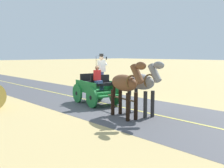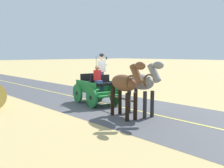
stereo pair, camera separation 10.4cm
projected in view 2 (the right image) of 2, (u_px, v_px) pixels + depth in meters
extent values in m
plane|color=tan|center=(111.00, 105.00, 12.14)|extent=(200.00, 200.00, 0.00)
cube|color=#4C4C51|center=(111.00, 105.00, 12.14)|extent=(5.27, 160.00, 0.01)
cube|color=#DBCC4C|center=(111.00, 105.00, 12.14)|extent=(0.12, 160.00, 0.00)
cube|color=#1E7233|center=(96.00, 91.00, 12.43)|extent=(1.57, 2.38, 0.12)
cube|color=#1E7233|center=(106.00, 84.00, 12.70)|extent=(0.42, 2.07, 0.44)
cube|color=#1E7233|center=(86.00, 86.00, 12.09)|extent=(0.42, 2.07, 0.44)
cube|color=#1E7233|center=(109.00, 96.00, 11.42)|extent=(1.11, 0.42, 0.08)
cube|color=#1E7233|center=(85.00, 91.00, 13.46)|extent=(0.74, 0.32, 0.06)
cube|color=black|center=(102.00, 84.00, 11.88)|extent=(1.07, 0.53, 0.14)
cube|color=black|center=(100.00, 79.00, 12.00)|extent=(1.02, 0.26, 0.44)
cube|color=black|center=(91.00, 82.00, 12.80)|extent=(1.07, 0.53, 0.14)
cube|color=black|center=(90.00, 78.00, 12.92)|extent=(1.02, 0.26, 0.44)
cylinder|color=#1E7233|center=(115.00, 95.00, 12.15)|extent=(0.27, 0.96, 0.96)
cylinder|color=black|center=(115.00, 95.00, 12.15)|extent=(0.16, 0.23, 0.21)
cylinder|color=#1E7233|center=(92.00, 98.00, 11.46)|extent=(0.27, 0.96, 0.96)
cylinder|color=black|center=(92.00, 98.00, 11.46)|extent=(0.16, 0.23, 0.21)
cylinder|color=#1E7233|center=(100.00, 91.00, 13.44)|extent=(0.27, 0.96, 0.96)
cylinder|color=black|center=(100.00, 91.00, 13.44)|extent=(0.16, 0.23, 0.21)
cylinder|color=#1E7233|center=(78.00, 93.00, 12.75)|extent=(0.27, 0.96, 0.96)
cylinder|color=black|center=(78.00, 93.00, 12.75)|extent=(0.16, 0.23, 0.21)
cylinder|color=brown|center=(121.00, 98.00, 10.59)|extent=(0.42, 1.98, 0.07)
cylinder|color=black|center=(96.00, 70.00, 11.63)|extent=(0.02, 0.02, 1.30)
cylinder|color=#384C7F|center=(102.00, 81.00, 12.17)|extent=(0.22, 0.22, 0.90)
cube|color=silver|center=(102.00, 66.00, 12.09)|extent=(0.37, 0.28, 0.56)
sphere|color=beige|center=(102.00, 58.00, 12.04)|extent=(0.22, 0.22, 0.22)
cylinder|color=black|center=(102.00, 56.00, 12.03)|extent=(0.36, 0.36, 0.01)
cylinder|color=black|center=(102.00, 55.00, 12.02)|extent=(0.20, 0.20, 0.10)
cylinder|color=silver|center=(105.00, 62.00, 12.13)|extent=(0.27, 0.12, 0.32)
cube|color=black|center=(106.00, 58.00, 12.12)|extent=(0.03, 0.07, 0.14)
cube|color=#384C7F|center=(99.00, 82.00, 11.63)|extent=(0.33, 0.36, 0.14)
cube|color=red|center=(97.00, 75.00, 11.69)|extent=(0.33, 0.25, 0.48)
sphere|color=#9E7051|center=(97.00, 68.00, 11.65)|extent=(0.20, 0.20, 0.20)
ellipsoid|color=gray|center=(140.00, 82.00, 10.05)|extent=(0.87, 1.64, 0.64)
cylinder|color=#272726|center=(152.00, 104.00, 9.78)|extent=(0.15, 0.15, 1.05)
cylinder|color=#272726|center=(145.00, 105.00, 9.60)|extent=(0.15, 0.15, 1.05)
cylinder|color=#272726|center=(136.00, 100.00, 10.71)|extent=(0.15, 0.15, 1.05)
cylinder|color=#272726|center=(129.00, 100.00, 10.53)|extent=(0.15, 0.15, 1.05)
cylinder|color=gray|center=(154.00, 73.00, 9.28)|extent=(0.39, 0.69, 0.73)
ellipsoid|color=gray|center=(158.00, 65.00, 9.06)|extent=(0.33, 0.57, 0.28)
cube|color=#272726|center=(154.00, 72.00, 9.30)|extent=(0.16, 0.50, 0.56)
cylinder|color=#272726|center=(130.00, 87.00, 10.72)|extent=(0.11, 0.11, 0.70)
torus|color=brown|center=(149.00, 81.00, 9.58)|extent=(0.55, 0.18, 0.55)
ellipsoid|color=brown|center=(124.00, 83.00, 9.61)|extent=(0.88, 1.64, 0.64)
cylinder|color=black|center=(135.00, 106.00, 9.33)|extent=(0.15, 0.15, 1.05)
cylinder|color=black|center=(127.00, 107.00, 9.15)|extent=(0.15, 0.15, 1.05)
cylinder|color=black|center=(120.00, 102.00, 10.27)|extent=(0.15, 0.15, 1.05)
cylinder|color=black|center=(112.00, 102.00, 10.09)|extent=(0.15, 0.15, 1.05)
cylinder|color=brown|center=(136.00, 74.00, 8.84)|extent=(0.39, 0.69, 0.73)
ellipsoid|color=brown|center=(140.00, 66.00, 8.61)|extent=(0.33, 0.57, 0.28)
cube|color=black|center=(136.00, 73.00, 8.85)|extent=(0.17, 0.50, 0.56)
cylinder|color=black|center=(114.00, 88.00, 10.28)|extent=(0.11, 0.11, 0.70)
torus|color=brown|center=(132.00, 82.00, 9.13)|extent=(0.55, 0.19, 0.55)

